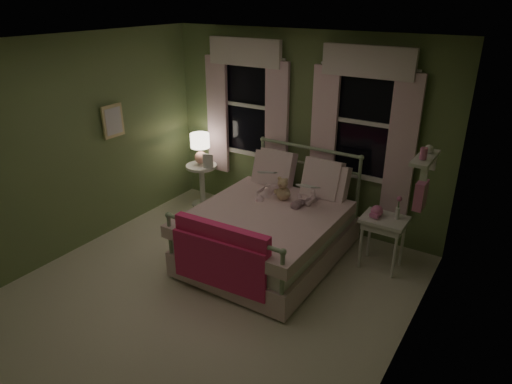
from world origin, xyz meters
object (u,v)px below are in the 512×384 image
Objects in this scene: child_right at (310,183)px; nightstand_right at (384,226)px; nightstand_left at (202,179)px; child_left at (270,169)px; teddy_bear at (283,191)px; table_lamp at (200,145)px; bed at (271,229)px.

child_right is 1.03× the size of nightstand_right.
nightstand_left is (-1.93, 0.30, -0.48)m from child_right.
child_left is 0.37m from teddy_bear.
child_right is 1.96m from table_lamp.
child_left is 0.56m from child_right.
bed is 6.67× the size of teddy_bear.
child_left is 1.19× the size of child_right.
teddy_bear is at bearing -15.63° from table_lamp.
teddy_bear is 0.48× the size of nightstand_right.
child_right reaches higher than table_lamp.
teddy_bear is 1.72m from table_lamp.
teddy_bear is at bearing -15.63° from nightstand_left.
teddy_bear reaches higher than nightstand_left.
nightstand_left and nightstand_right have the same top height.
nightstand_left is at bearing 90.00° from table_lamp.
teddy_bear is at bearing -169.30° from nightstand_right.
child_right is at bearing -8.93° from nightstand_left.
teddy_bear is (0.00, 0.26, 0.41)m from bed.
table_lamp is 0.71× the size of nightstand_right.
nightstand_left is at bearing 175.33° from nightstand_right.
child_right is at bearing 172.51° from child_left.
teddy_bear is at bearing 90.00° from bed.
bed is 1.80m from nightstand_left.
child_left reaches higher than teddy_bear.
nightstand_left is at bearing -19.97° from child_left.
bed is 4.46× the size of table_lamp.
child_left is 1.24× the size of nightstand_right.
nightstand_right is at bearing 10.70° from teddy_bear.
teddy_bear is 0.47× the size of nightstand_left.
child_left is at bearing 11.95° from child_right.
child_right is 0.99m from nightstand_right.
bed reaches higher than table_lamp.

